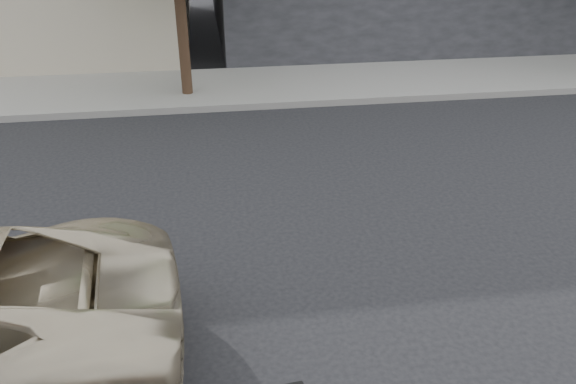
% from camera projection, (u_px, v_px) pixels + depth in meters
% --- Properties ---
extents(ground, '(120.00, 120.00, 0.00)m').
position_uv_depth(ground, '(328.00, 224.00, 7.95)').
color(ground, black).
rests_on(ground, ground).
extents(far_sidewalk, '(44.00, 3.00, 0.15)m').
position_uv_depth(far_sidewalk, '(271.00, 86.00, 13.62)').
color(far_sidewalk, gray).
rests_on(far_sidewalk, ground).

